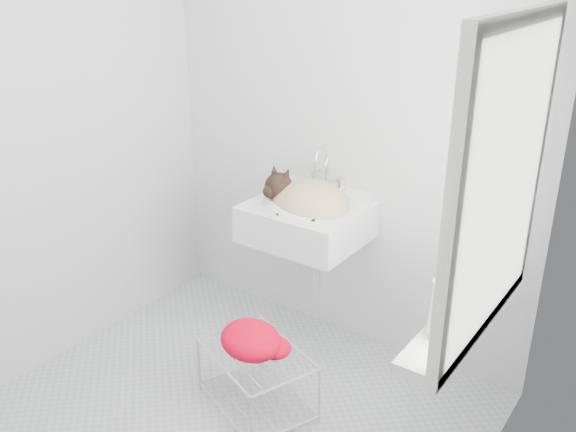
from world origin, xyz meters
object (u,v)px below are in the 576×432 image
Objects in this scene: bottle_a at (440,337)px; wire_rack at (257,380)px; bottle_b at (459,315)px; cat at (307,199)px; bottle_c at (473,299)px; sink at (307,205)px.

wire_rack is at bearing 169.84° from bottle_a.
wire_rack is at bearing 179.98° from bottle_b.
cat is 0.94m from wire_rack.
bottle_c is at bearing 90.00° from bottle_a.
bottle_a is (0.94, -0.17, 0.70)m from wire_rack.
cat reaches higher than wire_rack.
sink reaches higher than wire_rack.
cat is 2.10× the size of bottle_b.
bottle_c is at bearing 8.70° from wire_rack.
sink is 1.35× the size of cat.
bottle_a is at bearing -90.00° from bottle_b.
bottle_c reaches higher than wire_rack.
cat reaches higher than bottle_c.
cat is 1.77× the size of bottle_a.
cat is 2.43× the size of bottle_c.
bottle_c is (1.05, -0.44, 0.00)m from sink.
bottle_b is (0.94, -0.00, 0.70)m from wire_rack.
sink is at bearing 144.35° from bottle_a.
bottle_a is 1.18× the size of bottle_b.
bottle_a reaches higher than wire_rack.
bottle_c is at bearing -22.78° from sink.
bottle_b is 1.16× the size of bottle_c.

